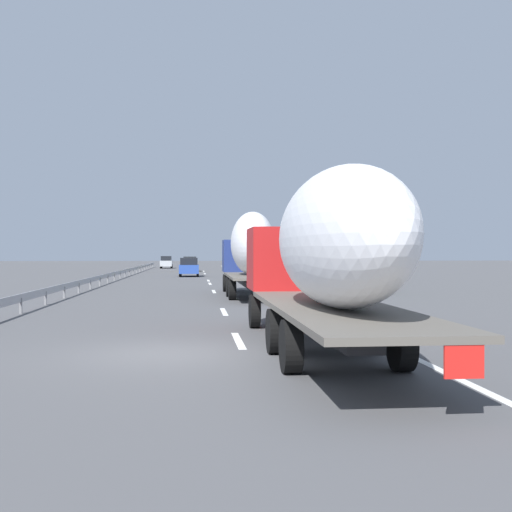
{
  "coord_description": "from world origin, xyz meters",
  "views": [
    {
      "loc": [
        -14.83,
        -0.64,
        2.33
      ],
      "look_at": [
        15.17,
        -3.55,
        2.18
      ],
      "focal_mm": 44.67,
      "sensor_mm": 36.0,
      "label": 1
    }
  ],
  "objects": [
    {
      "name": "ground_plane",
      "position": [
        40.0,
        0.0,
        0.0
      ],
      "size": [
        260.0,
        260.0,
        0.0
      ],
      "primitive_type": "plane",
      "color": "#4C4C4F"
    },
    {
      "name": "lane_stripe_0",
      "position": [
        2.0,
        -1.8,
        0.0
      ],
      "size": [
        3.2,
        0.2,
        0.01
      ],
      "primitive_type": "cube",
      "color": "white",
      "rests_on": "ground_plane"
    },
    {
      "name": "lane_stripe_1",
      "position": [
        10.27,
        -1.8,
        0.0
      ],
      "size": [
        3.2,
        0.2,
        0.01
      ],
      "primitive_type": "cube",
      "color": "white",
      "rests_on": "ground_plane"
    },
    {
      "name": "lane_stripe_2",
      "position": [
        23.47,
        -1.8,
        0.0
      ],
      "size": [
        3.2,
        0.2,
        0.01
      ],
      "primitive_type": "cube",
      "color": "white",
      "rests_on": "ground_plane"
    },
    {
      "name": "lane_stripe_3",
      "position": [
        33.2,
        -1.8,
        0.0
      ],
      "size": [
        3.2,
        0.2,
        0.01
      ],
      "primitive_type": "cube",
      "color": "white",
      "rests_on": "ground_plane"
    },
    {
      "name": "lane_stripe_4",
      "position": [
        38.6,
        -1.8,
        0.0
      ],
      "size": [
        3.2,
        0.2,
        0.01
      ],
      "primitive_type": "cube",
      "color": "white",
      "rests_on": "ground_plane"
    },
    {
      "name": "lane_stripe_5",
      "position": [
        56.25,
        -1.8,
        0.0
      ],
      "size": [
        3.2,
        0.2,
        0.01
      ],
      "primitive_type": "cube",
      "color": "white",
      "rests_on": "ground_plane"
    },
    {
      "name": "lane_stripe_6",
      "position": [
        66.4,
        -1.8,
        0.0
      ],
      "size": [
        3.2,
        0.2,
        0.01
      ],
      "primitive_type": "cube",
      "color": "white",
      "rests_on": "ground_plane"
    },
    {
      "name": "lane_stripe_7",
      "position": [
        64.15,
        -1.8,
        0.0
      ],
      "size": [
        3.2,
        0.2,
        0.01
      ],
      "primitive_type": "cube",
      "color": "white",
      "rests_on": "ground_plane"
    },
    {
      "name": "edge_line_right",
      "position": [
        45.0,
        -5.5,
        0.0
      ],
      "size": [
        110.0,
        0.2,
        0.01
      ],
      "primitive_type": "cube",
      "color": "white",
      "rests_on": "ground_plane"
    },
    {
      "name": "truck_lead",
      "position": [
        18.96,
        -3.6,
        2.47
      ],
      "size": [
        12.47,
        2.55,
        4.44
      ],
      "color": "navy",
      "rests_on": "ground_plane"
    },
    {
      "name": "truck_trailing",
      "position": [
        -0.58,
        -3.6,
        2.37
      ],
      "size": [
        13.99,
        2.55,
        4.08
      ],
      "color": "#B21919",
      "rests_on": "ground_plane"
    },
    {
      "name": "car_yellow_coupe",
      "position": [
        65.44,
        -0.08,
        0.94
      ],
      "size": [
        4.53,
        1.81,
        1.86
      ],
      "color": "gold",
      "rests_on": "ground_plane"
    },
    {
      "name": "car_silver_hatch",
      "position": [
        81.86,
        3.58,
        0.93
      ],
      "size": [
        4.04,
        1.77,
        1.84
      ],
      "color": "#ADB2B7",
      "rests_on": "ground_plane"
    },
    {
      "name": "car_blue_sedan",
      "position": [
        47.96,
        -0.11,
        0.93
      ],
      "size": [
        4.02,
        1.91,
        1.84
      ],
      "color": "#28479E",
      "rests_on": "ground_plane"
    },
    {
      "name": "road_sign",
      "position": [
        37.25,
        -6.7,
        2.26
      ],
      "size": [
        0.1,
        0.9,
        3.27
      ],
      "color": "gray",
      "rests_on": "ground_plane"
    },
    {
      "name": "tree_0",
      "position": [
        21.2,
        -10.6,
        3.56
      ],
      "size": [
        2.49,
        2.49,
        5.42
      ],
      "color": "#472D19",
      "rests_on": "ground_plane"
    },
    {
      "name": "tree_1",
      "position": [
        35.42,
        -13.15,
        4.45
      ],
      "size": [
        3.45,
        3.45,
        7.02
      ],
      "color": "#472D19",
      "rests_on": "ground_plane"
    },
    {
      "name": "tree_2",
      "position": [
        44.75,
        -11.44,
        3.24
      ],
      "size": [
        2.68,
        2.68,
        5.05
      ],
      "color": "#472D19",
      "rests_on": "ground_plane"
    },
    {
      "name": "guardrail_median",
      "position": [
        43.0,
        6.0,
        0.58
      ],
      "size": [
        94.0,
        0.1,
        0.76
      ],
      "color": "#9EA0A5",
      "rests_on": "ground_plane"
    }
  ]
}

